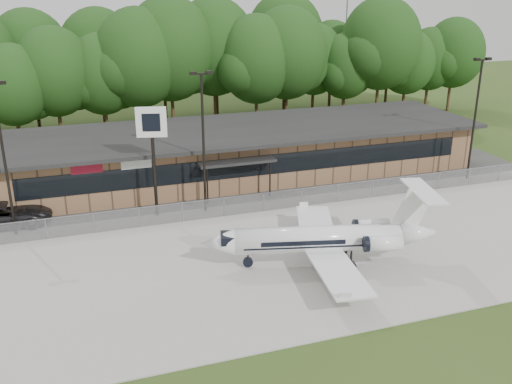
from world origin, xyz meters
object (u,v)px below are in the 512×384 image
object	(u,v)px
terminal	(240,151)
pole_sign	(152,134)
suv	(5,215)
business_jet	(326,240)

from	to	relation	value
terminal	pole_sign	world-z (taller)	pole_sign
suv	business_jet	bearing A→B (deg)	-120.87
pole_sign	terminal	bearing A→B (deg)	53.41
terminal	suv	distance (m)	19.58
business_jet	terminal	bearing A→B (deg)	102.61
terminal	business_jet	distance (m)	18.01
terminal	business_jet	bearing A→B (deg)	-90.95
suv	terminal	bearing A→B (deg)	-70.12
business_jet	suv	bearing A→B (deg)	159.77
terminal	business_jet	xyz separation A→B (m)	(-0.30, -18.00, -0.49)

